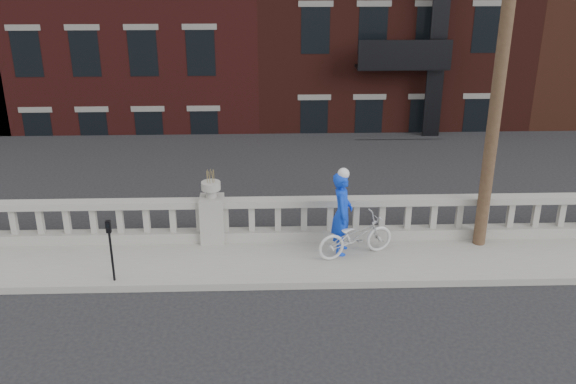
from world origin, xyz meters
name	(u,v)px	position (x,y,z in m)	size (l,w,h in m)	color
ground	(197,346)	(0.00, 0.00, 0.00)	(120.00, 120.00, 0.00)	black
sidewalk	(210,262)	(0.00, 3.00, 0.07)	(32.00, 2.20, 0.15)	gray
balustrade	(213,221)	(0.00, 3.95, 0.64)	(28.00, 0.34, 1.03)	gray
planter_pedestal	(212,214)	(0.00, 3.95, 0.83)	(0.55, 0.55, 1.76)	gray
lower_level	(252,24)	(0.56, 23.04, 2.63)	(80.00, 44.00, 20.80)	#605E59
utility_pole	(507,19)	(6.20, 3.60, 5.24)	(1.60, 0.28, 10.00)	#422D1E
parking_meter_c	(110,244)	(-1.92, 2.15, 1.00)	(0.10, 0.09, 1.36)	black
bicycle	(355,236)	(3.23, 3.11, 0.62)	(0.63, 1.79, 0.94)	silver
cyclist	(342,213)	(2.93, 3.28, 1.10)	(0.70, 0.46, 1.91)	#0D36CC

